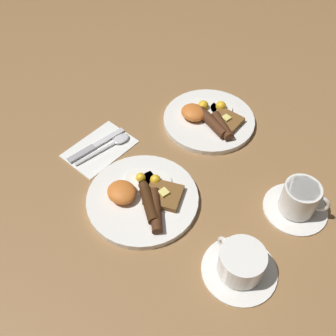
{
  "coord_description": "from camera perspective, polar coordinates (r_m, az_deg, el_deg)",
  "views": [
    {
      "loc": [
        0.42,
        -0.33,
        0.75
      ],
      "look_at": [
        -0.01,
        0.1,
        0.03
      ],
      "focal_mm": 42.0,
      "sensor_mm": 36.0,
      "label": 1
    }
  ],
  "objects": [
    {
      "name": "ground_plane",
      "position": [
        0.92,
        -3.69,
        -4.76
      ],
      "size": [
        3.0,
        3.0,
        0.0
      ],
      "primitive_type": "plane",
      "color": "olive"
    },
    {
      "name": "breakfast_plate_near",
      "position": [
        0.91,
        -3.62,
        -4.29
      ],
      "size": [
        0.26,
        0.26,
        0.05
      ],
      "color": "white",
      "rests_on": "ground_plane"
    },
    {
      "name": "breakfast_plate_far",
      "position": [
        1.09,
        5.99,
        7.12
      ],
      "size": [
        0.25,
        0.25,
        0.05
      ],
      "color": "white",
      "rests_on": "ground_plane"
    },
    {
      "name": "teacup_near",
      "position": [
        0.81,
        10.5,
        -13.52
      ],
      "size": [
        0.16,
        0.16,
        0.07
      ],
      "color": "white",
      "rests_on": "ground_plane"
    },
    {
      "name": "teacup_far",
      "position": [
        0.92,
        18.48,
        -4.51
      ],
      "size": [
        0.15,
        0.15,
        0.08
      ],
      "color": "white",
      "rests_on": "ground_plane"
    },
    {
      "name": "napkin",
      "position": [
        1.03,
        -9.87,
        2.84
      ],
      "size": [
        0.13,
        0.18,
        0.01
      ],
      "primitive_type": "cube",
      "rotation": [
        0.0,
        0.0,
        0.07
      ],
      "color": "white",
      "rests_on": "ground_plane"
    },
    {
      "name": "knife",
      "position": [
        1.04,
        -10.76,
        3.07
      ],
      "size": [
        0.02,
        0.17,
        0.01
      ],
      "rotation": [
        0.0,
        0.0,
        1.52
      ],
      "color": "silver",
      "rests_on": "napkin"
    },
    {
      "name": "spoon",
      "position": [
        1.04,
        -7.65,
        3.78
      ],
      "size": [
        0.04,
        0.16,
        0.01
      ],
      "rotation": [
        0.0,
        0.0,
        1.48
      ],
      "color": "silver",
      "rests_on": "napkin"
    }
  ]
}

